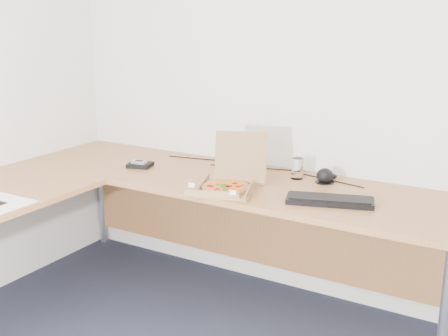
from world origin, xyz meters
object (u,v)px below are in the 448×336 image
Objects in this scene: desk at (130,195)px; keyboard at (330,201)px; drinking_glass at (297,168)px; pizza_box at (227,184)px; wallet at (140,165)px.

keyboard reaches higher than desk.
desk is 0.89m from drinking_glass.
pizza_box reaches higher than wallet.
keyboard is 3.02× the size of wallet.
pizza_box is at bearing -120.46° from drinking_glass.
drinking_glass is 0.91m from wallet.
wallet is at bearing 148.43° from pizza_box.
pizza_box is 2.73× the size of drinking_glass.
drinking_glass is at bearing 42.57° from desk.
pizza_box is 0.43m from drinking_glass.
desk is 18.81× the size of wallet.
drinking_glass reaches higher than keyboard.
keyboard reaches higher than wallet.
pizza_box is 2.34× the size of wallet.
wallet is at bearing 159.24° from keyboard.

